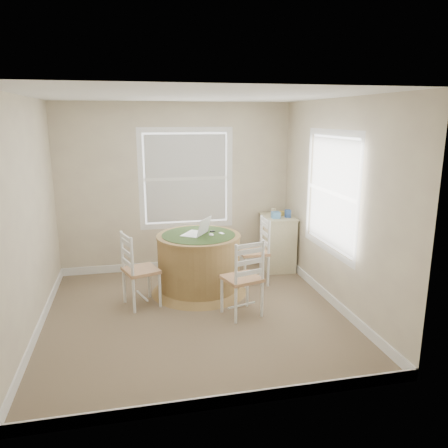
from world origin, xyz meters
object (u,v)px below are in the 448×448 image
object	(u,v)px
round_table	(199,261)
chair_left	(141,270)
chair_near	(242,278)
chair_right	(253,252)
laptop	(197,232)
corner_chest	(277,242)

from	to	relation	value
round_table	chair_left	world-z (taller)	chair_left
chair_near	chair_right	distance (m)	1.10
round_table	laptop	bearing A→B (deg)	126.54
chair_near	corner_chest	distance (m)	1.83
chair_near	chair_right	world-z (taller)	same
corner_chest	chair_right	bearing A→B (deg)	-132.48
chair_near	laptop	xyz separation A→B (m)	(-0.42, 0.86, 0.38)
round_table	chair_near	distance (m)	0.93
chair_right	laptop	distance (m)	0.94
chair_right	corner_chest	xyz separation A→B (m)	(0.55, 0.53, -0.04)
corner_chest	round_table	bearing A→B (deg)	-149.27
chair_near	corner_chest	size ratio (longest dim) A/B	1.10
round_table	chair_near	bearing A→B (deg)	-83.02
round_table	chair_near	world-z (taller)	chair_near
round_table	chair_near	size ratio (longest dim) A/B	1.39
chair_left	laptop	size ratio (longest dim) A/B	2.01
round_table	chair_near	xyz separation A→B (m)	(0.39, -0.84, 0.03)
round_table	chair_left	distance (m)	0.84
chair_near	laptop	bearing A→B (deg)	-80.18
chair_left	chair_right	world-z (taller)	same
round_table	laptop	distance (m)	0.41
chair_right	corner_chest	size ratio (longest dim) A/B	1.10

